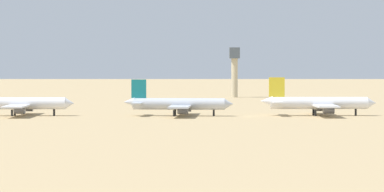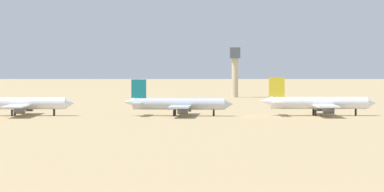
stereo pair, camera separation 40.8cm
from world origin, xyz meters
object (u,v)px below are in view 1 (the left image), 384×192
object	(u,v)px
parked_jet_teal_3	(178,104)
parked_jet_yellow_4	(318,103)
control_tower	(235,67)
parked_jet_navy_2	(17,103)

from	to	relation	value
parked_jet_teal_3	parked_jet_yellow_4	xyz separation A→B (m)	(44.60, 2.06, 0.22)
parked_jet_yellow_4	control_tower	xyz separation A→B (m)	(-20.53, 154.00, 11.14)
parked_jet_teal_3	parked_jet_yellow_4	world-z (taller)	parked_jet_yellow_4
parked_jet_teal_3	parked_jet_yellow_4	bearing A→B (deg)	5.86
parked_jet_yellow_4	control_tower	world-z (taller)	control_tower
parked_jet_teal_3	control_tower	size ratio (longest dim) A/B	1.39
parked_jet_teal_3	parked_jet_yellow_4	size ratio (longest dim) A/B	0.95
parked_jet_teal_3	control_tower	world-z (taller)	control_tower
parked_jet_yellow_4	control_tower	distance (m)	155.76
parked_jet_navy_2	parked_jet_yellow_4	distance (m)	95.81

